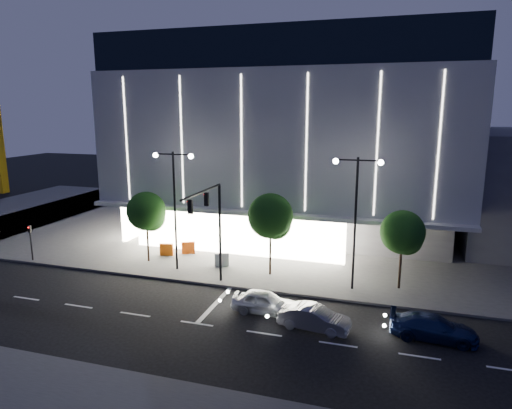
{
  "coord_description": "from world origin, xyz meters",
  "views": [
    {
      "loc": [
        12.29,
        -23.46,
        12.02
      ],
      "look_at": [
        2.52,
        8.3,
        5.0
      ],
      "focal_mm": 32.0,
      "sensor_mm": 36.0,
      "label": 1
    }
  ],
  "objects_px": {
    "car_second": "(314,318)",
    "barrier_c": "(188,248)",
    "street_lamp_west": "(174,193)",
    "car_third": "(433,327)",
    "barrier_d": "(222,260)",
    "tree_mid": "(271,218)",
    "traffic_mast": "(211,218)",
    "ped_signal_far": "(31,239)",
    "tree_left": "(147,213)",
    "car_lead": "(265,302)",
    "street_lamp_east": "(356,204)",
    "barrier_a": "(166,250)",
    "tree_right": "(403,235)"
  },
  "relations": [
    {
      "from": "ped_signal_far",
      "to": "traffic_mast",
      "type": "bearing_deg",
      "value": -4.15
    },
    {
      "from": "traffic_mast",
      "to": "barrier_a",
      "type": "distance_m",
      "value": 9.34
    },
    {
      "from": "car_lead",
      "to": "car_second",
      "type": "height_order",
      "value": "car_lead"
    },
    {
      "from": "street_lamp_east",
      "to": "car_second",
      "type": "bearing_deg",
      "value": -103.62
    },
    {
      "from": "car_second",
      "to": "barrier_d",
      "type": "distance_m",
      "value": 11.57
    },
    {
      "from": "tree_left",
      "to": "car_lead",
      "type": "bearing_deg",
      "value": -28.08
    },
    {
      "from": "street_lamp_west",
      "to": "car_lead",
      "type": "distance_m",
      "value": 11.03
    },
    {
      "from": "car_third",
      "to": "barrier_d",
      "type": "height_order",
      "value": "car_third"
    },
    {
      "from": "tree_mid",
      "to": "barrier_c",
      "type": "distance_m",
      "value": 9.03
    },
    {
      "from": "barrier_c",
      "to": "car_third",
      "type": "bearing_deg",
      "value": -50.95
    },
    {
      "from": "traffic_mast",
      "to": "barrier_c",
      "type": "relative_size",
      "value": 6.43
    },
    {
      "from": "barrier_a",
      "to": "tree_right",
      "type": "bearing_deg",
      "value": -17.01
    },
    {
      "from": "street_lamp_east",
      "to": "car_second",
      "type": "xyz_separation_m",
      "value": [
        -1.5,
        -6.19,
        -5.3
      ]
    },
    {
      "from": "street_lamp_west",
      "to": "car_second",
      "type": "distance_m",
      "value": 14.09
    },
    {
      "from": "ped_signal_far",
      "to": "car_lead",
      "type": "distance_m",
      "value": 20.63
    },
    {
      "from": "street_lamp_east",
      "to": "tree_left",
      "type": "height_order",
      "value": "street_lamp_east"
    },
    {
      "from": "tree_mid",
      "to": "traffic_mast",
      "type": "bearing_deg",
      "value": -129.42
    },
    {
      "from": "car_second",
      "to": "barrier_c",
      "type": "relative_size",
      "value": 3.62
    },
    {
      "from": "barrier_d",
      "to": "street_lamp_east",
      "type": "bearing_deg",
      "value": -30.89
    },
    {
      "from": "street_lamp_west",
      "to": "tree_mid",
      "type": "relative_size",
      "value": 1.46
    },
    {
      "from": "tree_left",
      "to": "barrier_c",
      "type": "bearing_deg",
      "value": 50.21
    },
    {
      "from": "street_lamp_east",
      "to": "tree_right",
      "type": "bearing_deg",
      "value": 18.63
    },
    {
      "from": "street_lamp_east",
      "to": "tree_mid",
      "type": "bearing_deg",
      "value": 170.31
    },
    {
      "from": "barrier_d",
      "to": "tree_mid",
      "type": "bearing_deg",
      "value": -30.2
    },
    {
      "from": "street_lamp_east",
      "to": "barrier_d",
      "type": "relative_size",
      "value": 8.18
    },
    {
      "from": "tree_mid",
      "to": "car_second",
      "type": "height_order",
      "value": "tree_mid"
    },
    {
      "from": "barrier_c",
      "to": "street_lamp_west",
      "type": "bearing_deg",
      "value": -102.63
    },
    {
      "from": "barrier_a",
      "to": "car_second",
      "type": "bearing_deg",
      "value": -44.56
    },
    {
      "from": "car_lead",
      "to": "car_third",
      "type": "bearing_deg",
      "value": -91.76
    },
    {
      "from": "tree_mid",
      "to": "tree_right",
      "type": "xyz_separation_m",
      "value": [
        9.0,
        -0.0,
        -0.45
      ]
    },
    {
      "from": "tree_left",
      "to": "barrier_a",
      "type": "distance_m",
      "value": 3.83
    },
    {
      "from": "traffic_mast",
      "to": "tree_left",
      "type": "xyz_separation_m",
      "value": [
        -6.97,
        3.68,
        -0.99
      ]
    },
    {
      "from": "car_third",
      "to": "tree_left",
      "type": "bearing_deg",
      "value": 75.36
    },
    {
      "from": "traffic_mast",
      "to": "car_third",
      "type": "relative_size",
      "value": 1.57
    },
    {
      "from": "traffic_mast",
      "to": "car_second",
      "type": "relative_size",
      "value": 1.78
    },
    {
      "from": "traffic_mast",
      "to": "tree_mid",
      "type": "relative_size",
      "value": 1.15
    },
    {
      "from": "tree_mid",
      "to": "street_lamp_east",
      "type": "bearing_deg",
      "value": -9.69
    },
    {
      "from": "car_second",
      "to": "barrier_d",
      "type": "height_order",
      "value": "car_second"
    },
    {
      "from": "barrier_d",
      "to": "barrier_c",
      "type": "bearing_deg",
      "value": 130.24
    },
    {
      "from": "barrier_a",
      "to": "street_lamp_west",
      "type": "bearing_deg",
      "value": -61.13
    },
    {
      "from": "ped_signal_far",
      "to": "tree_mid",
      "type": "height_order",
      "value": "tree_mid"
    },
    {
      "from": "traffic_mast",
      "to": "street_lamp_east",
      "type": "height_order",
      "value": "street_lamp_east"
    },
    {
      "from": "ped_signal_far",
      "to": "car_third",
      "type": "bearing_deg",
      "value": -7.5
    },
    {
      "from": "street_lamp_east",
      "to": "ped_signal_far",
      "type": "height_order",
      "value": "street_lamp_east"
    },
    {
      "from": "traffic_mast",
      "to": "car_lead",
      "type": "height_order",
      "value": "traffic_mast"
    },
    {
      "from": "ped_signal_far",
      "to": "tree_left",
      "type": "distance_m",
      "value": 9.61
    },
    {
      "from": "traffic_mast",
      "to": "car_second",
      "type": "xyz_separation_m",
      "value": [
        7.5,
        -3.53,
        -4.37
      ]
    },
    {
      "from": "car_second",
      "to": "car_third",
      "type": "bearing_deg",
      "value": -75.95
    },
    {
      "from": "street_lamp_west",
      "to": "tree_right",
      "type": "xyz_separation_m",
      "value": [
        16.03,
        1.02,
        -2.07
      ]
    },
    {
      "from": "car_second",
      "to": "barrier_c",
      "type": "distance_m",
      "value": 15.74
    }
  ]
}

